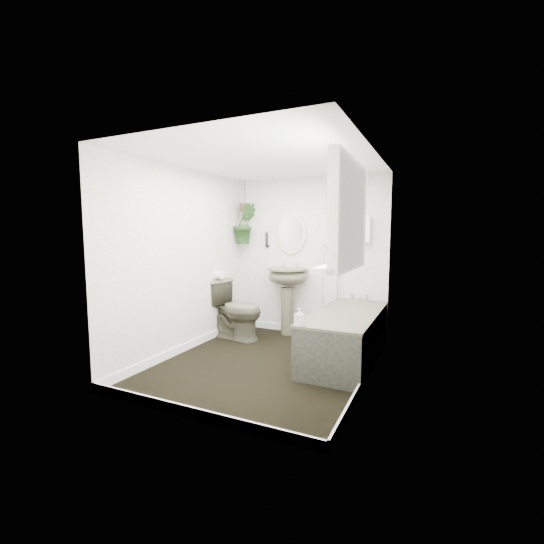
% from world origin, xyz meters
% --- Properties ---
extents(floor, '(2.30, 2.80, 0.02)m').
position_xyz_m(floor, '(0.00, 0.00, -0.01)').
color(floor, black).
rests_on(floor, ground).
extents(ceiling, '(2.30, 2.80, 0.02)m').
position_xyz_m(ceiling, '(0.00, 0.00, 2.31)').
color(ceiling, white).
rests_on(ceiling, ground).
extents(wall_back, '(2.30, 0.02, 2.30)m').
position_xyz_m(wall_back, '(0.00, 1.41, 1.15)').
color(wall_back, white).
rests_on(wall_back, ground).
extents(wall_front, '(2.30, 0.02, 2.30)m').
position_xyz_m(wall_front, '(0.00, -1.41, 1.15)').
color(wall_front, white).
rests_on(wall_front, ground).
extents(wall_left, '(0.02, 2.80, 2.30)m').
position_xyz_m(wall_left, '(-1.16, 0.00, 1.15)').
color(wall_left, white).
rests_on(wall_left, ground).
extents(wall_right, '(0.02, 2.80, 2.30)m').
position_xyz_m(wall_right, '(1.16, 0.00, 1.15)').
color(wall_right, white).
rests_on(wall_right, ground).
extents(skirting, '(2.30, 2.80, 0.10)m').
position_xyz_m(skirting, '(0.00, 0.00, 0.05)').
color(skirting, white).
rests_on(skirting, floor).
extents(bathtub, '(0.72, 1.72, 0.58)m').
position_xyz_m(bathtub, '(0.80, 0.50, 0.29)').
color(bathtub, '#4A4937').
rests_on(bathtub, floor).
extents(bath_screen, '(0.04, 0.72, 1.40)m').
position_xyz_m(bath_screen, '(0.47, 0.99, 1.28)').
color(bath_screen, silver).
rests_on(bath_screen, bathtub).
extents(shower_box, '(0.20, 0.10, 0.35)m').
position_xyz_m(shower_box, '(0.80, 1.34, 1.55)').
color(shower_box, white).
rests_on(shower_box, wall_back).
extents(oval_mirror, '(0.46, 0.03, 0.62)m').
position_xyz_m(oval_mirror, '(-0.26, 1.37, 1.50)').
color(oval_mirror, beige).
rests_on(oval_mirror, wall_back).
extents(wall_sconce, '(0.04, 0.04, 0.22)m').
position_xyz_m(wall_sconce, '(-0.66, 1.36, 1.40)').
color(wall_sconce, black).
rests_on(wall_sconce, wall_back).
extents(toilet_roll_holder, '(0.11, 0.11, 0.11)m').
position_xyz_m(toilet_roll_holder, '(-1.10, 0.70, 0.90)').
color(toilet_roll_holder, white).
rests_on(toilet_roll_holder, wall_left).
extents(window_recess, '(0.08, 1.00, 0.90)m').
position_xyz_m(window_recess, '(1.09, -0.70, 1.65)').
color(window_recess, white).
rests_on(window_recess, wall_right).
extents(window_sill, '(0.18, 1.00, 0.04)m').
position_xyz_m(window_sill, '(1.02, -0.70, 1.23)').
color(window_sill, white).
rests_on(window_sill, wall_right).
extents(window_blinds, '(0.01, 0.86, 0.76)m').
position_xyz_m(window_blinds, '(1.04, -0.70, 1.65)').
color(window_blinds, white).
rests_on(window_blinds, wall_right).
extents(toilet, '(0.88, 0.58, 0.84)m').
position_xyz_m(toilet, '(-0.85, 0.75, 0.42)').
color(toilet, '#4A4937').
rests_on(toilet, floor).
extents(pedestal_sink, '(0.60, 0.52, 1.00)m').
position_xyz_m(pedestal_sink, '(-0.26, 1.23, 0.50)').
color(pedestal_sink, '#4A4937').
rests_on(pedestal_sink, floor).
extents(sill_plant, '(0.20, 0.18, 0.22)m').
position_xyz_m(sill_plant, '(1.01, -0.83, 1.36)').
color(sill_plant, black).
rests_on(sill_plant, window_sill).
extents(hanging_plant, '(0.44, 0.43, 0.62)m').
position_xyz_m(hanging_plant, '(-0.97, 1.25, 1.64)').
color(hanging_plant, black).
rests_on(hanging_plant, ceiling).
extents(soap_bottle, '(0.10, 0.10, 0.17)m').
position_xyz_m(soap_bottle, '(0.51, -0.29, 0.67)').
color(soap_bottle, black).
rests_on(soap_bottle, bathtub).
extents(hanging_pot, '(0.16, 0.16, 0.12)m').
position_xyz_m(hanging_pot, '(-0.97, 1.25, 1.89)').
color(hanging_pot, '#442E21').
rests_on(hanging_pot, ceiling).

